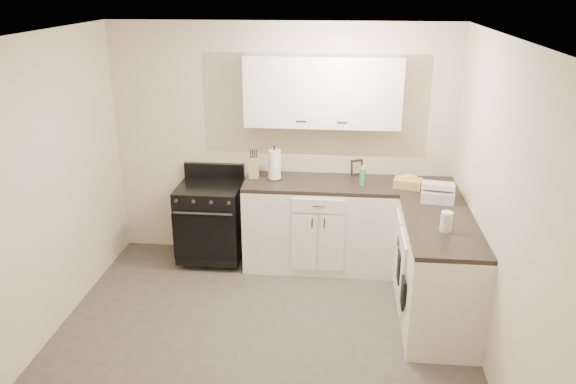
# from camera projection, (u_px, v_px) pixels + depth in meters

# --- Properties ---
(floor) EXTENTS (3.60, 3.60, 0.00)m
(floor) POSITION_uv_depth(u_px,v_px,m) (260.00, 346.00, 4.70)
(floor) COLOR #473F38
(floor) RESTS_ON ground
(ceiling) EXTENTS (3.60, 3.60, 0.00)m
(ceiling) POSITION_uv_depth(u_px,v_px,m) (253.00, 38.00, 3.82)
(ceiling) COLOR white
(ceiling) RESTS_ON wall_back
(wall_back) EXTENTS (3.60, 0.00, 3.60)m
(wall_back) POSITION_uv_depth(u_px,v_px,m) (282.00, 144.00, 5.94)
(wall_back) COLOR beige
(wall_back) RESTS_ON ground
(wall_right) EXTENTS (0.00, 3.60, 3.60)m
(wall_right) POSITION_uv_depth(u_px,v_px,m) (500.00, 217.00, 4.10)
(wall_right) COLOR beige
(wall_right) RESTS_ON ground
(wall_left) EXTENTS (0.00, 3.60, 3.60)m
(wall_left) POSITION_uv_depth(u_px,v_px,m) (31.00, 199.00, 4.42)
(wall_left) COLOR beige
(wall_left) RESTS_ON ground
(wall_front) EXTENTS (3.60, 0.00, 3.60)m
(wall_front) POSITION_uv_depth(u_px,v_px,m) (198.00, 356.00, 2.58)
(wall_front) COLOR beige
(wall_front) RESTS_ON ground
(base_cabinets_back) EXTENTS (1.55, 0.60, 0.90)m
(base_cabinets_back) POSITION_uv_depth(u_px,v_px,m) (319.00, 226.00, 5.90)
(base_cabinets_back) COLOR silver
(base_cabinets_back) RESTS_ON floor
(base_cabinets_right) EXTENTS (0.60, 1.90, 0.90)m
(base_cabinets_right) POSITION_uv_depth(u_px,v_px,m) (432.00, 259.00, 5.20)
(base_cabinets_right) COLOR silver
(base_cabinets_right) RESTS_ON floor
(countertop_back) EXTENTS (1.55, 0.60, 0.04)m
(countertop_back) POSITION_uv_depth(u_px,v_px,m) (320.00, 184.00, 5.73)
(countertop_back) COLOR black
(countertop_back) RESTS_ON base_cabinets_back
(countertop_right) EXTENTS (0.60, 1.90, 0.04)m
(countertop_right) POSITION_uv_depth(u_px,v_px,m) (437.00, 212.00, 5.03)
(countertop_right) COLOR black
(countertop_right) RESTS_ON base_cabinets_right
(upper_cabinets) EXTENTS (1.55, 0.30, 0.70)m
(upper_cabinets) POSITION_uv_depth(u_px,v_px,m) (323.00, 91.00, 5.55)
(upper_cabinets) COLOR white
(upper_cabinets) RESTS_ON wall_back
(stove) EXTENTS (0.66, 0.56, 0.80)m
(stove) POSITION_uv_depth(u_px,v_px,m) (210.00, 221.00, 5.98)
(stove) COLOR black
(stove) RESTS_ON floor
(knife_block) EXTENTS (0.10, 0.09, 0.21)m
(knife_block) POSITION_uv_depth(u_px,v_px,m) (254.00, 168.00, 5.82)
(knife_block) COLOR tan
(knife_block) RESTS_ON countertop_back
(paper_towel) EXTENTS (0.13, 0.13, 0.31)m
(paper_towel) POSITION_uv_depth(u_px,v_px,m) (275.00, 165.00, 5.76)
(paper_towel) COLOR white
(paper_towel) RESTS_ON countertop_back
(soap_bottle) EXTENTS (0.07, 0.07, 0.17)m
(soap_bottle) POSITION_uv_depth(u_px,v_px,m) (362.00, 177.00, 5.62)
(soap_bottle) COLOR green
(soap_bottle) RESTS_ON countertop_back
(picture_frame) EXTENTS (0.14, 0.09, 0.17)m
(picture_frame) POSITION_uv_depth(u_px,v_px,m) (357.00, 167.00, 5.91)
(picture_frame) COLOR black
(picture_frame) RESTS_ON countertop_back
(wicker_basket) EXTENTS (0.30, 0.23, 0.09)m
(wicker_basket) POSITION_uv_depth(u_px,v_px,m) (408.00, 183.00, 5.56)
(wicker_basket) COLOR tan
(wicker_basket) RESTS_ON countertop_right
(countertop_grill) EXTENTS (0.34, 0.33, 0.11)m
(countertop_grill) POSITION_uv_depth(u_px,v_px,m) (438.00, 194.00, 5.24)
(countertop_grill) COLOR silver
(countertop_grill) RESTS_ON countertop_right
(glass_jar) EXTENTS (0.12, 0.12, 0.16)m
(glass_jar) POSITION_uv_depth(u_px,v_px,m) (446.00, 221.00, 4.59)
(glass_jar) COLOR silver
(glass_jar) RESTS_ON countertop_right
(oven_mitt_near) EXTENTS (0.02, 0.15, 0.27)m
(oven_mitt_near) POSITION_uv_depth(u_px,v_px,m) (403.00, 293.00, 4.66)
(oven_mitt_near) COLOR black
(oven_mitt_near) RESTS_ON base_cabinets_right
(oven_mitt_far) EXTENTS (0.02, 0.17, 0.29)m
(oven_mitt_far) POSITION_uv_depth(u_px,v_px,m) (399.00, 267.00, 4.99)
(oven_mitt_far) COLOR black
(oven_mitt_far) RESTS_ON base_cabinets_right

